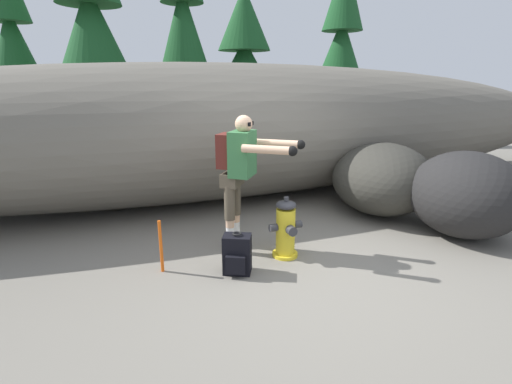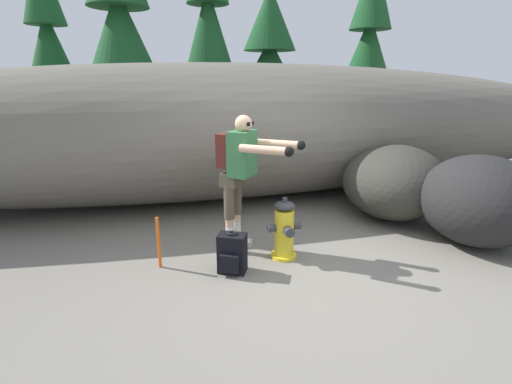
{
  "view_description": "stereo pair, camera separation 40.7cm",
  "coord_description": "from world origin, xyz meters",
  "px_view_note": "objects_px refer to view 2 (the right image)",
  "views": [
    {
      "loc": [
        -1.95,
        -3.44,
        2.04
      ],
      "look_at": [
        -0.37,
        0.64,
        0.75
      ],
      "focal_mm": 26.59,
      "sensor_mm": 36.0,
      "label": 1
    },
    {
      "loc": [
        -1.56,
        -3.57,
        2.04
      ],
      "look_at": [
        -0.37,
        0.64,
        0.75
      ],
      "focal_mm": 26.59,
      "sensor_mm": 36.0,
      "label": 2
    }
  ],
  "objects_px": {
    "spare_backpack": "(232,254)",
    "boulder_mid": "(479,200)",
    "boulder_large": "(394,181)",
    "utility_worker": "(241,167)",
    "fire_hydrant": "(284,230)",
    "survey_stake": "(159,243)"
  },
  "relations": [
    {
      "from": "utility_worker",
      "to": "boulder_large",
      "type": "bearing_deg",
      "value": 51.32
    },
    {
      "from": "fire_hydrant",
      "to": "boulder_large",
      "type": "relative_size",
      "value": 0.41
    },
    {
      "from": "spare_backpack",
      "to": "boulder_mid",
      "type": "height_order",
      "value": "boulder_mid"
    },
    {
      "from": "spare_backpack",
      "to": "boulder_large",
      "type": "relative_size",
      "value": 0.26
    },
    {
      "from": "boulder_mid",
      "to": "fire_hydrant",
      "type": "bearing_deg",
      "value": 174.05
    },
    {
      "from": "fire_hydrant",
      "to": "boulder_mid",
      "type": "xyz_separation_m",
      "value": [
        2.53,
        -0.26,
        0.23
      ]
    },
    {
      "from": "fire_hydrant",
      "to": "utility_worker",
      "type": "height_order",
      "value": "utility_worker"
    },
    {
      "from": "utility_worker",
      "to": "spare_backpack",
      "type": "relative_size",
      "value": 3.54
    },
    {
      "from": "spare_backpack",
      "to": "survey_stake",
      "type": "relative_size",
      "value": 0.78
    },
    {
      "from": "utility_worker",
      "to": "boulder_mid",
      "type": "xyz_separation_m",
      "value": [
        2.97,
        -0.62,
        -0.48
      ]
    },
    {
      "from": "fire_hydrant",
      "to": "boulder_large",
      "type": "distance_m",
      "value": 2.32
    },
    {
      "from": "spare_backpack",
      "to": "boulder_mid",
      "type": "bearing_deg",
      "value": 115.65
    },
    {
      "from": "utility_worker",
      "to": "boulder_mid",
      "type": "distance_m",
      "value": 3.07
    },
    {
      "from": "utility_worker",
      "to": "survey_stake",
      "type": "relative_size",
      "value": 2.78
    },
    {
      "from": "boulder_mid",
      "to": "survey_stake",
      "type": "xyz_separation_m",
      "value": [
        -3.97,
        0.4,
        -0.28
      ]
    },
    {
      "from": "spare_backpack",
      "to": "boulder_mid",
      "type": "xyz_separation_m",
      "value": [
        3.2,
        -0.08,
        0.36
      ]
    },
    {
      "from": "spare_backpack",
      "to": "boulder_large",
      "type": "distance_m",
      "value": 3.02
    },
    {
      "from": "utility_worker",
      "to": "boulder_large",
      "type": "relative_size",
      "value": 0.91
    },
    {
      "from": "spare_backpack",
      "to": "fire_hydrant",
      "type": "bearing_deg",
      "value": 132.66
    },
    {
      "from": "utility_worker",
      "to": "spare_backpack",
      "type": "bearing_deg",
      "value": -74.69
    },
    {
      "from": "fire_hydrant",
      "to": "boulder_mid",
      "type": "bearing_deg",
      "value": -5.95
    },
    {
      "from": "spare_backpack",
      "to": "boulder_large",
      "type": "xyz_separation_m",
      "value": [
        2.79,
        1.11,
        0.34
      ]
    }
  ]
}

